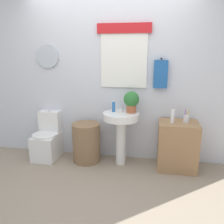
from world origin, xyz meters
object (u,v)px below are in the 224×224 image
lotion_bottle (173,116)px  wooden_cabinet (177,146)px  soap_bottle (114,107)px  toothbrush_cup (186,119)px  potted_plant (131,101)px  laundry_hamper (86,142)px  pedestal_sink (121,126)px  toilet (48,140)px

lotion_bottle → wooden_cabinet: bearing=22.6°
soap_bottle → toothbrush_cup: (1.04, -0.03, -0.12)m
potted_plant → toothbrush_cup: potted_plant is taller
toothbrush_cup → soap_bottle: bearing=178.3°
laundry_hamper → pedestal_sink: pedestal_sink is taller
pedestal_sink → potted_plant: potted_plant is taller
lotion_bottle → laundry_hamper: bearing=178.2°
pedestal_sink → wooden_cabinet: pedestal_sink is taller
wooden_cabinet → lotion_bottle: bearing=-157.4°
laundry_hamper → lotion_bottle: 1.36m
toilet → toothbrush_cup: 2.17m
soap_bottle → lotion_bottle: bearing=-6.1°
potted_plant → lotion_bottle: size_ratio=1.63×
wooden_cabinet → soap_bottle: bearing=177.0°
wooden_cabinet → lotion_bottle: (-0.10, -0.04, 0.45)m
toilet → pedestal_sink: pedestal_sink is taller
laundry_hamper → pedestal_sink: bearing=-0.0°
toilet → potted_plant: (1.34, 0.03, 0.69)m
laundry_hamper → pedestal_sink: size_ratio=0.76×
wooden_cabinet → soap_bottle: soap_bottle is taller
potted_plant → toothbrush_cup: 0.81m
wooden_cabinet → toothbrush_cup: bearing=11.8°
toilet → soap_bottle: soap_bottle is taller
toilet → lotion_bottle: (1.92, -0.07, 0.51)m
pedestal_sink → wooden_cabinet: bearing=0.0°
pedestal_sink → lotion_bottle: bearing=-3.1°
toothbrush_cup → wooden_cabinet: bearing=-168.2°
pedestal_sink → toilet: bearing=178.3°
soap_bottle → potted_plant: (0.26, 0.01, 0.10)m
wooden_cabinet → laundry_hamper: bearing=180.0°
laundry_hamper → soap_bottle: 0.71m
pedestal_sink → soap_bottle: 0.30m
laundry_hamper → lotion_bottle: lotion_bottle is taller
wooden_cabinet → potted_plant: size_ratio=2.26×
potted_plant → toothbrush_cup: bearing=-2.9°
soap_bottle → potted_plant: bearing=2.2°
laundry_hamper → toothbrush_cup: toothbrush_cup is taller
potted_plant → lotion_bottle: (0.59, -0.10, -0.18)m
toilet → potted_plant: potted_plant is taller
toilet → toothbrush_cup: toothbrush_cup is taller
toilet → wooden_cabinet: bearing=-1.0°
toilet → wooden_cabinet: 2.02m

